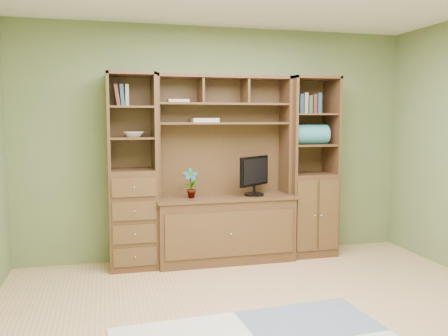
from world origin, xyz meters
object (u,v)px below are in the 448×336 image
object	(u,v)px
right_tower	(310,167)
monitor	(254,169)
center_hutch	(225,169)
left_tower	(132,172)

from	to	relation	value
right_tower	monitor	size ratio (longest dim) A/B	3.41
center_hutch	right_tower	world-z (taller)	same
center_hutch	left_tower	distance (m)	1.00
right_tower	left_tower	bearing A→B (deg)	180.00
center_hutch	monitor	distance (m)	0.33
center_hutch	monitor	xyz separation A→B (m)	(0.32, -0.03, 0.01)
center_hutch	left_tower	size ratio (longest dim) A/B	1.00
right_tower	center_hutch	bearing A→B (deg)	-177.77
center_hutch	right_tower	bearing A→B (deg)	2.23
right_tower	monitor	distance (m)	0.71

